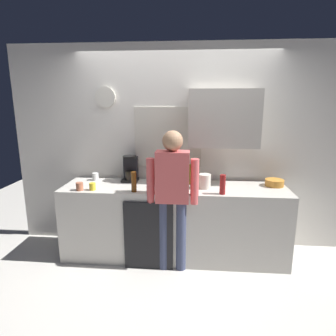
# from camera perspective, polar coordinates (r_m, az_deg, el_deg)

# --- Properties ---
(ground_plane) EXTENTS (8.00, 8.00, 0.00)m
(ground_plane) POSITION_cam_1_polar(r_m,az_deg,el_deg) (3.57, 0.83, -19.08)
(ground_plane) COLOR silver
(kitchen_counter) EXTENTS (2.69, 0.64, 0.90)m
(kitchen_counter) POSITION_cam_1_polar(r_m,az_deg,el_deg) (3.62, 1.19, -10.53)
(kitchen_counter) COLOR beige
(kitchen_counter) RESTS_ON ground_plane
(dishwasher_panel) EXTENTS (0.56, 0.02, 0.81)m
(dishwasher_panel) POSITION_cam_1_polar(r_m,az_deg,el_deg) (3.37, -3.89, -13.30)
(dishwasher_panel) COLOR black
(dishwasher_panel) RESTS_ON ground_plane
(back_wall_assembly) EXTENTS (4.29, 0.42, 2.60)m
(back_wall_assembly) POSITION_cam_1_polar(r_m,az_deg,el_deg) (3.76, 2.80, 4.78)
(back_wall_assembly) COLOR white
(back_wall_assembly) RESTS_ON ground_plane
(coffee_maker) EXTENTS (0.20, 0.20, 0.33)m
(coffee_maker) POSITION_cam_1_polar(r_m,az_deg,el_deg) (3.73, -7.43, -0.29)
(coffee_maker) COLOR black
(coffee_maker) RESTS_ON kitchen_counter
(bottle_green_wine) EXTENTS (0.07, 0.07, 0.30)m
(bottle_green_wine) POSITION_cam_1_polar(r_m,az_deg,el_deg) (3.48, 0.80, -1.11)
(bottle_green_wine) COLOR #195923
(bottle_green_wine) RESTS_ON kitchen_counter
(bottle_amber_beer) EXTENTS (0.06, 0.06, 0.23)m
(bottle_amber_beer) POSITION_cam_1_polar(r_m,az_deg,el_deg) (3.28, -6.75, -2.73)
(bottle_amber_beer) COLOR brown
(bottle_amber_beer) RESTS_ON kitchen_counter
(bottle_olive_oil) EXTENTS (0.06, 0.06, 0.25)m
(bottle_olive_oil) POSITION_cam_1_polar(r_m,az_deg,el_deg) (3.56, 4.41, -1.21)
(bottle_olive_oil) COLOR olive
(bottle_olive_oil) RESTS_ON kitchen_counter
(bottle_red_vinegar) EXTENTS (0.06, 0.06, 0.22)m
(bottle_red_vinegar) POSITION_cam_1_polar(r_m,az_deg,el_deg) (3.23, 10.72, -3.21)
(bottle_red_vinegar) COLOR maroon
(bottle_red_vinegar) RESTS_ON kitchen_counter
(cup_terracotta_mug) EXTENTS (0.08, 0.08, 0.09)m
(cup_terracotta_mug) POSITION_cam_1_polar(r_m,az_deg,el_deg) (3.47, -17.05, -3.51)
(cup_terracotta_mug) COLOR #B26647
(cup_terracotta_mug) RESTS_ON kitchen_counter
(cup_white_mug) EXTENTS (0.08, 0.08, 0.09)m
(cup_white_mug) POSITION_cam_1_polar(r_m,az_deg,el_deg) (3.86, -14.11, -1.64)
(cup_white_mug) COLOR white
(cup_white_mug) RESTS_ON kitchen_counter
(cup_yellow_cup) EXTENTS (0.07, 0.07, 0.08)m
(cup_yellow_cup) POSITION_cam_1_polar(r_m,az_deg,el_deg) (3.44, -14.68, -3.54)
(cup_yellow_cup) COLOR yellow
(cup_yellow_cup) RESTS_ON kitchen_counter
(mixing_bowl) EXTENTS (0.22, 0.22, 0.08)m
(mixing_bowl) POSITION_cam_1_polar(r_m,az_deg,el_deg) (3.72, 20.26, -2.74)
(mixing_bowl) COLOR orange
(mixing_bowl) RESTS_ON kitchen_counter
(storage_canister) EXTENTS (0.14, 0.14, 0.17)m
(storage_canister) POSITION_cam_1_polar(r_m,az_deg,el_deg) (3.41, 7.24, -2.62)
(storage_canister) COLOR silver
(storage_canister) RESTS_ON kitchen_counter
(person_at_sink) EXTENTS (0.57, 0.22, 1.60)m
(person_at_sink) POSITION_cam_1_polar(r_m,az_deg,el_deg) (3.17, 0.88, -4.39)
(person_at_sink) COLOR #3F4766
(person_at_sink) RESTS_ON ground_plane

